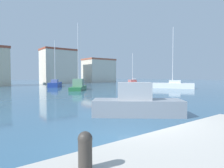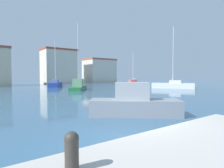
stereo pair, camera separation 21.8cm
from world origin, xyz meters
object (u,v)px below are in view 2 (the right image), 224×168
Objects in this scene: sailboat_green_behind_lamppost at (78,86)px; motorboat_grey_near_pier at (134,104)px; mooring_bollard at (72,149)px; sailboat_blue_distant_east at (56,84)px; sailboat_white_mid_harbor at (173,85)px; sailboat_red_center_channel at (133,83)px.

motorboat_grey_near_pier is at bearing -107.96° from sailboat_green_behind_lamppost.
motorboat_grey_near_pier is at bearing 40.26° from mooring_bollard.
sailboat_blue_distant_east is at bearing 70.09° from mooring_bollard.
sailboat_white_mid_harbor is 16.46m from sailboat_green_behind_lamppost.
sailboat_blue_distant_east is at bearing 158.72° from sailboat_red_center_channel.
motorboat_grey_near_pier is (6.27, 5.31, -0.53)m from mooring_bollard.
motorboat_grey_near_pier is (-22.07, -23.88, 0.15)m from sailboat_red_center_channel.
sailboat_white_mid_harbor is at bearing -93.79° from sailboat_red_center_channel.
sailboat_green_behind_lamppost reaches higher than sailboat_blue_distant_east.
sailboat_red_center_channel is 0.78× the size of sailboat_blue_distant_east.
sailboat_green_behind_lamppost is (-0.18, -10.45, 0.06)m from sailboat_blue_distant_east.
motorboat_grey_near_pier is 0.47× the size of sailboat_green_behind_lamppost.
sailboat_red_center_channel is 0.69× the size of sailboat_green_behind_lamppost.
sailboat_white_mid_harbor reaches higher than sailboat_green_behind_lamppost.
sailboat_blue_distant_east is 0.87× the size of sailboat_white_mid_harbor.
sailboat_green_behind_lamppost is at bearing 72.04° from motorboat_grey_near_pier.
sailboat_blue_distant_east is 0.89× the size of sailboat_green_behind_lamppost.
sailboat_green_behind_lamppost is at bearing 155.80° from sailboat_white_mid_harbor.
mooring_bollard is 32.99m from sailboat_white_mid_harbor.
sailboat_blue_distant_east reaches higher than mooring_bollard.
sailboat_red_center_channel is 11.15m from sailboat_white_mid_harbor.
sailboat_blue_distant_east is at bearing 89.04° from sailboat_green_behind_lamppost.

